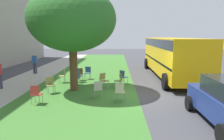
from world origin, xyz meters
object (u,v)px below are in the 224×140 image
object	(u,v)px
chair_5	(119,80)
chair_10	(77,77)
chair_11	(80,73)
chair_8	(50,84)
pedestrian_0	(35,62)
chair_1	(120,91)
chair_4	(78,75)
chair_9	(123,76)
school_bus	(171,53)
chair_6	(104,79)
chair_7	(98,88)
chair_0	(63,75)
chair_2	(36,93)
street_tree	(72,19)
chair_3	(88,72)

from	to	relation	value
chair_5	chair_10	size ratio (longest dim) A/B	1.00
chair_11	chair_8	bearing A→B (deg)	162.75
chair_11	pedestrian_0	distance (m)	4.95
chair_1	chair_4	distance (m)	4.92
chair_8	chair_9	distance (m)	4.56
chair_8	chair_10	xyz separation A→B (m)	(1.92, -1.08, 0.00)
chair_1	school_bus	bearing A→B (deg)	-31.75
chair_1	chair_4	xyz separation A→B (m)	(4.10, 2.71, 0.00)
chair_6	chair_4	bearing A→B (deg)	49.70
chair_4	chair_8	xyz separation A→B (m)	(-2.72, 0.99, 0.00)
chair_1	school_bus	world-z (taller)	school_bus
chair_5	chair_7	bearing A→B (deg)	153.06
chair_6	school_bus	world-z (taller)	school_bus
chair_0	chair_1	bearing A→B (deg)	-137.08
chair_8	chair_0	bearing A→B (deg)	-0.44
chair_2	chair_1	bearing A→B (deg)	-82.05
chair_0	chair_4	bearing A→B (deg)	-81.55
chair_1	chair_2	distance (m)	3.78
chair_0	chair_2	distance (m)	4.48
chair_1	chair_7	bearing A→B (deg)	66.95
chair_6	chair_9	xyz separation A→B (m)	(1.09, -1.18, 0.00)
chair_9	street_tree	bearing A→B (deg)	119.67
street_tree	chair_4	bearing A→B (deg)	4.00
chair_2	school_bus	world-z (taller)	school_bus
street_tree	chair_7	distance (m)	4.06
street_tree	chair_4	world-z (taller)	street_tree
street_tree	chair_9	xyz separation A→B (m)	(1.61, -2.82, -3.40)
school_bus	pedestrian_0	size ratio (longest dim) A/B	6.15
chair_0	chair_10	size ratio (longest dim) A/B	1.00
chair_0	chair_11	world-z (taller)	same
chair_5	chair_3	bearing A→B (deg)	39.54
chair_0	chair_6	distance (m)	3.07
chair_4	chair_9	distance (m)	2.99
chair_7	chair_10	world-z (taller)	same
chair_8	pedestrian_0	size ratio (longest dim) A/B	0.52
chair_1	chair_3	world-z (taller)	same
chair_6	chair_8	size ratio (longest dim) A/B	1.00
chair_0	chair_5	size ratio (longest dim) A/B	1.00
chair_8	chair_11	distance (m)	3.39
chair_3	chair_11	xyz separation A→B (m)	(-0.60, 0.46, 0.00)
chair_1	chair_2	xyz separation A→B (m)	(-0.52, 3.74, 0.00)
chair_1	chair_11	xyz separation A→B (m)	(4.62, 2.69, 0.00)
chair_0	chair_8	distance (m)	2.57
chair_1	chair_9	distance (m)	3.69
chair_10	pedestrian_0	size ratio (longest dim) A/B	0.52
chair_0	chair_7	bearing A→B (deg)	-143.22
chair_8	chair_11	bearing A→B (deg)	-17.25
street_tree	chair_9	size ratio (longest dim) A/B	6.47
chair_4	chair_8	size ratio (longest dim) A/B	1.00
chair_6	chair_8	distance (m)	3.02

